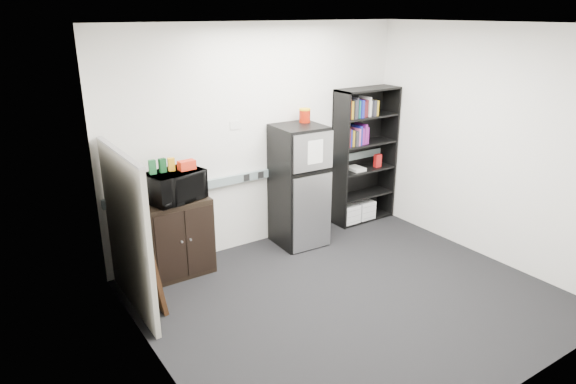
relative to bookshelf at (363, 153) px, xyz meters
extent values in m
plane|color=black|center=(-1.51, -1.57, -0.97)|extent=(4.00, 4.00, 0.00)
cube|color=white|center=(-1.51, 0.18, 0.38)|extent=(4.00, 0.02, 2.70)
cube|color=white|center=(0.49, -1.57, 0.38)|extent=(0.02, 3.50, 2.70)
cube|color=white|center=(-3.51, -1.57, 0.38)|extent=(0.02, 3.50, 2.70)
cube|color=white|center=(-1.51, -1.57, 1.73)|extent=(4.00, 3.50, 0.02)
cube|color=gray|center=(-1.51, 0.15, -0.07)|extent=(3.92, 0.05, 0.10)
cube|color=white|center=(-1.86, 0.18, 0.58)|extent=(0.14, 0.00, 0.10)
cube|color=black|center=(-0.41, -0.01, -0.05)|extent=(0.02, 0.34, 1.85)
cube|color=black|center=(0.46, -0.01, -0.05)|extent=(0.02, 0.34, 1.85)
cube|color=black|center=(0.02, 0.16, -0.05)|extent=(0.90, 0.02, 1.85)
cube|color=black|center=(0.02, -0.01, 0.87)|extent=(0.90, 0.34, 0.02)
cube|color=black|center=(0.02, -0.01, -0.95)|extent=(0.85, 0.32, 0.03)
cube|color=black|center=(0.02, -0.01, -0.60)|extent=(0.85, 0.32, 0.03)
cube|color=black|center=(0.02, -0.01, -0.23)|extent=(0.85, 0.32, 0.02)
cube|color=black|center=(0.02, -0.01, 0.14)|extent=(0.85, 0.32, 0.02)
cube|color=black|center=(0.02, -0.01, 0.51)|extent=(0.85, 0.32, 0.02)
cube|color=white|center=(-0.26, -0.02, -0.81)|extent=(0.25, 0.30, 0.25)
cube|color=white|center=(0.02, -0.02, -0.81)|extent=(0.25, 0.30, 0.25)
cube|color=#A9A496|center=(-3.41, -0.49, -0.17)|extent=(0.05, 1.30, 1.60)
cube|color=#B2B2B7|center=(-3.41, -0.49, 0.64)|extent=(0.06, 1.30, 0.02)
cube|color=black|center=(-2.75, -0.06, -0.53)|extent=(0.70, 0.44, 0.88)
cube|color=black|center=(-2.92, -0.29, -0.53)|extent=(0.32, 0.01, 0.77)
cube|color=black|center=(-2.58, -0.29, -0.53)|extent=(0.32, 0.01, 0.77)
cylinder|color=#B2B2B7|center=(-2.80, -0.30, -0.49)|extent=(0.02, 0.02, 0.02)
cylinder|color=#B2B2B7|center=(-2.70, -0.30, -0.49)|extent=(0.02, 0.02, 0.02)
imported|color=black|center=(-2.75, -0.08, 0.07)|extent=(0.67, 0.53, 0.33)
cube|color=#18562A|center=(-2.96, -0.05, 0.31)|extent=(0.07, 0.06, 0.15)
cube|color=#0D3B19|center=(-2.85, -0.05, 0.31)|extent=(0.08, 0.06, 0.15)
cube|color=orange|center=(-2.76, -0.05, 0.30)|extent=(0.08, 0.06, 0.14)
cube|color=red|center=(-2.60, -0.10, 0.28)|extent=(0.19, 0.11, 0.10)
cube|color=black|center=(-1.17, -0.14, -0.22)|extent=(0.60, 0.60, 1.50)
cube|color=#B2B2B7|center=(-1.17, -0.43, 0.29)|extent=(0.55, 0.05, 0.45)
cube|color=#B2B2B7|center=(-1.17, -0.43, -0.48)|extent=(0.55, 0.05, 0.96)
cube|color=black|center=(-1.17, -0.44, 0.03)|extent=(0.55, 0.03, 0.03)
cube|color=white|center=(-1.15, -0.45, 0.29)|extent=(0.21, 0.01, 0.28)
cube|color=black|center=(-1.17, -0.14, 0.54)|extent=(0.60, 0.60, 0.02)
cylinder|color=#9A1907|center=(-1.00, -0.02, 0.63)|extent=(0.14, 0.14, 0.17)
cylinder|color=gold|center=(-1.00, -0.02, 0.72)|extent=(0.14, 0.14, 0.02)
cube|color=black|center=(-3.28, -0.44, -0.48)|extent=(0.18, 0.77, 0.99)
cube|color=beige|center=(-3.25, -0.44, -0.48)|extent=(0.12, 0.66, 0.84)
camera|label=1|loc=(-4.62, -5.06, 1.84)|focal=32.00mm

